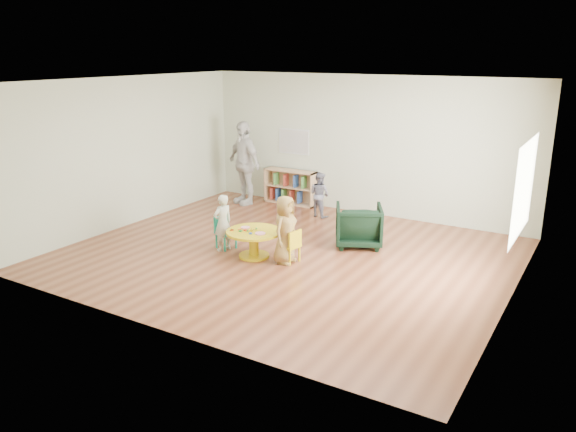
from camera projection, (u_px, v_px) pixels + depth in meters
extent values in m
plane|color=brown|center=(287.00, 255.00, 9.28)|extent=(7.00, 7.00, 0.00)
cube|color=silver|center=(286.00, 85.00, 8.50)|extent=(7.00, 6.00, 0.10)
cube|color=#B8C3A7|center=(363.00, 145.00, 11.35)|extent=(7.00, 0.10, 2.80)
cube|color=#B8C3A7|center=(152.00, 219.00, 6.42)|extent=(7.00, 0.10, 2.80)
cube|color=#B8C3A7|center=(128.00, 152.00, 10.60)|extent=(0.10, 6.00, 2.80)
cube|color=#B8C3A7|center=(521.00, 201.00, 7.16)|extent=(0.10, 6.00, 2.80)
cube|color=white|center=(524.00, 189.00, 7.39)|extent=(0.02, 1.60, 1.30)
cylinder|color=gold|center=(254.00, 245.00, 9.14)|extent=(0.16, 0.16, 0.41)
cylinder|color=gold|center=(254.00, 256.00, 9.19)|extent=(0.50, 0.50, 0.04)
cylinder|color=gold|center=(254.00, 232.00, 9.08)|extent=(0.90, 0.90, 0.04)
cylinder|color=pink|center=(245.00, 228.00, 9.21)|extent=(0.15, 0.15, 0.02)
cylinder|color=pink|center=(260.00, 233.00, 8.92)|extent=(0.17, 0.17, 0.02)
cylinder|color=gold|center=(252.00, 230.00, 9.06)|extent=(0.08, 0.13, 0.04)
cylinder|color=#167D28|center=(248.00, 231.00, 9.01)|extent=(0.04, 0.05, 0.02)
cylinder|color=#167D28|center=(256.00, 229.00, 9.11)|extent=(0.04, 0.05, 0.02)
cube|color=red|center=(232.00, 230.00, 9.08)|extent=(0.05, 0.06, 0.02)
cube|color=orange|center=(231.00, 230.00, 9.07)|extent=(0.06, 0.06, 0.02)
cube|color=#163DA9|center=(251.00, 233.00, 8.91)|extent=(0.06, 0.06, 0.02)
cube|color=#167D28|center=(240.00, 231.00, 9.03)|extent=(0.06, 0.06, 0.02)
cube|color=red|center=(245.00, 230.00, 9.07)|extent=(0.05, 0.05, 0.02)
cube|color=orange|center=(240.00, 229.00, 9.11)|extent=(0.07, 0.07, 0.02)
cube|color=#1B9979|center=(226.00, 233.00, 9.52)|extent=(0.37, 0.37, 0.04)
cube|color=#1B9979|center=(221.00, 223.00, 9.57)|extent=(0.11, 0.29, 0.26)
cylinder|color=#1B9979|center=(228.00, 238.00, 9.73)|extent=(0.04, 0.04, 0.26)
cylinder|color=#1B9979|center=(217.00, 241.00, 9.57)|extent=(0.04, 0.04, 0.26)
cylinder|color=#1B9979|center=(236.00, 241.00, 9.56)|extent=(0.04, 0.04, 0.26)
cylinder|color=#1B9979|center=(225.00, 244.00, 9.41)|extent=(0.04, 0.04, 0.26)
cube|color=gold|center=(289.00, 246.00, 8.91)|extent=(0.34, 0.34, 0.04)
cube|color=gold|center=(295.00, 239.00, 8.79)|extent=(0.08, 0.29, 0.25)
cylinder|color=gold|center=(290.00, 258.00, 8.80)|extent=(0.03, 0.03, 0.25)
cylinder|color=gold|center=(299.00, 254.00, 8.97)|extent=(0.03, 0.03, 0.25)
cylinder|color=gold|center=(279.00, 254.00, 8.94)|extent=(0.03, 0.03, 0.25)
cylinder|color=gold|center=(288.00, 251.00, 9.11)|extent=(0.03, 0.03, 0.25)
cube|color=tan|center=(268.00, 184.00, 12.58)|extent=(0.03, 0.30, 0.75)
cube|color=tan|center=(314.00, 190.00, 12.00)|extent=(0.03, 0.30, 0.75)
cube|color=tan|center=(290.00, 203.00, 12.39)|extent=(1.20, 0.30, 0.03)
cube|color=tan|center=(290.00, 171.00, 12.19)|extent=(1.20, 0.30, 0.03)
cube|color=tan|center=(290.00, 187.00, 12.29)|extent=(1.14, 0.28, 0.03)
cube|color=tan|center=(294.00, 185.00, 12.41)|extent=(1.20, 0.02, 0.75)
cube|color=#BE4232|center=(273.00, 193.00, 12.55)|extent=(0.04, 0.18, 0.26)
cube|color=#335DB4|center=(278.00, 194.00, 12.48)|extent=(0.04, 0.18, 0.26)
cube|color=#5DB152|center=(284.00, 195.00, 12.40)|extent=(0.04, 0.18, 0.26)
cube|color=#BE4232|center=(292.00, 196.00, 12.31)|extent=(0.04, 0.18, 0.26)
cube|color=#335DB4|center=(300.00, 197.00, 12.21)|extent=(0.04, 0.18, 0.26)
cube|color=#5DB152|center=(276.00, 178.00, 12.40)|extent=(0.04, 0.18, 0.26)
cube|color=#BE4232|center=(286.00, 180.00, 12.28)|extent=(0.04, 0.18, 0.26)
cube|color=#335DB4|center=(296.00, 181.00, 12.16)|extent=(0.04, 0.18, 0.26)
cube|color=#5DB152|center=(304.00, 182.00, 12.06)|extent=(0.04, 0.18, 0.26)
cube|color=white|center=(294.00, 142.00, 12.14)|extent=(0.74, 0.01, 0.54)
cube|color=#F65C33|center=(294.00, 142.00, 12.14)|extent=(0.70, 0.00, 0.50)
imported|color=black|center=(359.00, 225.00, 9.64)|extent=(1.04, 1.05, 0.72)
imported|color=silver|center=(223.00, 223.00, 9.38)|extent=(0.33, 0.41, 0.96)
imported|color=yellow|center=(285.00, 230.00, 8.80)|extent=(0.36, 0.54, 1.10)
imported|color=#161939|center=(320.00, 195.00, 11.30)|extent=(0.51, 0.44, 0.92)
imported|color=silver|center=(244.00, 163.00, 12.15)|extent=(1.15, 0.80, 1.81)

